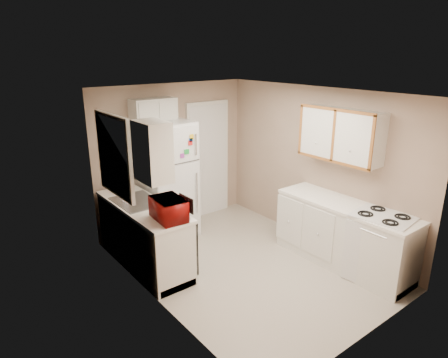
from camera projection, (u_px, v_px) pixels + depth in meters
floor at (246, 265)px, 5.66m from camera, size 3.80×3.80×0.00m
ceiling at (249, 93)px, 4.91m from camera, size 3.80×3.80×0.00m
wall_left at (153, 209)px, 4.47m from camera, size 3.80×3.80×0.00m
wall_right at (316, 166)px, 6.10m from camera, size 3.80×3.80×0.00m
wall_back at (173, 156)px, 6.71m from camera, size 2.80×2.80×0.00m
wall_front at (376, 234)px, 3.86m from camera, size 2.80×2.80×0.00m
left_counter at (144, 235)px, 5.55m from camera, size 0.60×1.80×0.90m
dishwasher at (185, 242)px, 5.26m from camera, size 0.03×0.58×0.72m
sink at (137, 204)px, 5.53m from camera, size 0.54×0.74×0.16m
microwave at (169, 208)px, 4.90m from camera, size 0.51×0.32×0.33m
soap_bottle at (120, 187)px, 5.78m from camera, size 0.10×0.10×0.19m
window_blinds at (115, 156)px, 5.15m from camera, size 0.10×0.98×1.08m
upper_cabinet_left at (153, 152)px, 4.53m from camera, size 0.30×0.45×0.70m
refrigerator at (166, 180)px, 6.32m from camera, size 0.80×0.78×1.87m
cabinet_over_fridge at (153, 111)px, 6.12m from camera, size 0.70×0.30×0.40m
interior_door at (208, 160)px, 7.15m from camera, size 0.86×0.06×2.08m
right_counter at (343, 234)px, 5.56m from camera, size 0.60×2.00×0.90m
stove at (379, 250)px, 5.16m from camera, size 0.66×0.78×0.86m
upper_cabinet_right at (341, 134)px, 5.46m from camera, size 0.30×1.20×0.70m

